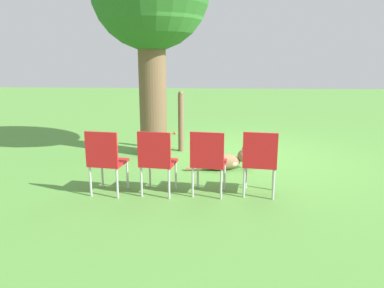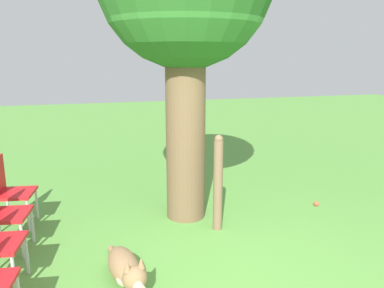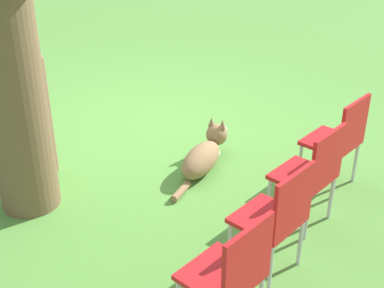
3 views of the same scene
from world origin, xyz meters
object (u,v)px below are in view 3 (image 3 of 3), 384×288
red_chair_0 (340,137)px  red_chair_1 (313,171)px  red_chair_2 (278,214)px  red_chair_3 (232,271)px  dog (204,155)px  fence_post (45,114)px

red_chair_0 → red_chair_1: 0.68m
red_chair_1 → red_chair_2: bearing=100.6°
red_chair_1 → red_chair_3: bearing=100.6°
red_chair_0 → red_chair_2: size_ratio=1.00×
dog → fence_post: bearing=116.6°
red_chair_0 → fence_post: bearing=36.3°
dog → fence_post: 1.55m
dog → red_chair_1: (-1.19, 0.27, 0.36)m
dog → red_chair_3: 2.09m
red_chair_2 → red_chair_3: 0.68m
dog → red_chair_0: bearing=-79.4°
fence_post → red_chair_1: fence_post is taller
dog → red_chair_3: (-1.25, 1.64, 0.36)m
fence_post → red_chair_0: (-2.37, -1.26, -0.09)m
dog → red_chair_0: red_chair_0 is taller
dog → red_chair_2: 1.59m
dog → red_chair_2: bearing=-136.7°
red_chair_1 → red_chair_3: 1.36m
red_chair_0 → red_chair_3: same height
dog → fence_post: fence_post is taller
red_chair_2 → fence_post: bearing=5.9°
dog → red_chair_3: red_chair_3 is taller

